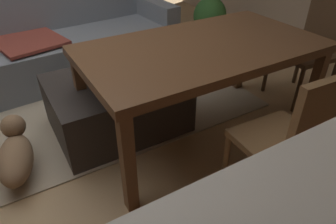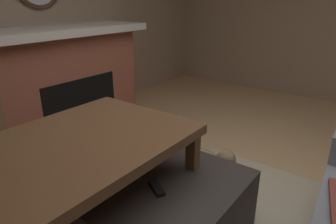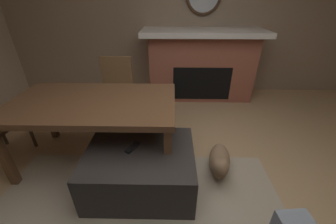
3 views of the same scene
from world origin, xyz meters
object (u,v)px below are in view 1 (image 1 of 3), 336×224
at_px(potted_plant, 210,17).
at_px(small_dog, 15,154).
at_px(couch, 70,41).
at_px(dining_table, 202,55).
at_px(tv_remote, 125,78).
at_px(dining_chair_east, 315,42).
at_px(ottoman_coffee_table, 117,104).
at_px(dining_chair_south, 299,139).

bearing_deg(potted_plant, small_dog, -152.36).
height_order(couch, dining_table, couch).
xyz_separation_m(couch, tv_remote, (0.07, -1.29, 0.12)).
distance_m(dining_chair_east, small_dog, 2.54).
relative_size(couch, potted_plant, 3.93).
relative_size(tv_remote, dining_chair_east, 0.17).
bearing_deg(tv_remote, ottoman_coffee_table, -176.27).
relative_size(couch, dining_chair_south, 2.41).
bearing_deg(ottoman_coffee_table, tv_remote, -25.70).
xyz_separation_m(dining_table, small_dog, (-1.29, 0.23, -0.49)).
xyz_separation_m(couch, dining_chair_south, (0.50, -2.50, 0.20)).
bearing_deg(potted_plant, ottoman_coffee_table, -146.56).
xyz_separation_m(dining_table, potted_plant, (1.29, 1.58, -0.34)).
relative_size(dining_chair_east, dining_chair_south, 1.00).
bearing_deg(dining_chair_east, ottoman_coffee_table, 166.85).
xyz_separation_m(couch, dining_table, (0.50, -1.65, 0.34)).
bearing_deg(couch, potted_plant, -2.28).
distance_m(tv_remote, dining_chair_south, 1.29).
height_order(dining_chair_east, dining_chair_south, same).
bearing_deg(dining_table, dining_chair_south, -90.35).
distance_m(dining_chair_south, potted_plant, 2.76).
height_order(tv_remote, small_dog, tv_remote).
height_order(ottoman_coffee_table, small_dog, ottoman_coffee_table).
bearing_deg(dining_chair_east, tv_remote, 167.40).
bearing_deg(dining_table, couch, 106.96).
bearing_deg(dining_table, potted_plant, 50.75).
relative_size(dining_chair_east, small_dog, 1.71).
xyz_separation_m(tv_remote, dining_table, (0.44, -0.36, 0.22)).
height_order(dining_chair_south, small_dog, dining_chair_south).
bearing_deg(potted_plant, tv_remote, -144.80).
distance_m(potted_plant, small_dog, 2.92).
bearing_deg(dining_chair_east, dining_table, 179.60).
relative_size(ottoman_coffee_table, tv_remote, 6.14).
bearing_deg(ottoman_coffee_table, dining_chair_east, -13.15).
bearing_deg(potted_plant, dining_table, -129.25).
xyz_separation_m(dining_chair_east, small_dog, (-2.51, 0.24, -0.35)).
height_order(tv_remote, dining_chair_east, dining_chair_east).
bearing_deg(couch, dining_chair_south, -78.73).
bearing_deg(small_dog, dining_chair_east, -5.42).
bearing_deg(small_dog, dining_table, -10.07).
bearing_deg(dining_table, small_dog, 169.93).
bearing_deg(dining_chair_east, dining_chair_south, -145.38).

